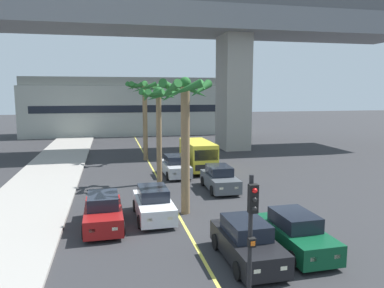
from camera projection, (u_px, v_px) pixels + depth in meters
name	position (u px, v px, depth m)	size (l,w,h in m)	color
sidewalk_left	(5.00, 236.00, 16.40)	(4.80, 80.00, 0.15)	#9E9991
lane_stripe_center	(161.00, 184.00, 25.85)	(0.14, 56.00, 0.01)	#DBCC4C
bridge_overpass	(151.00, 26.00, 38.39)	(61.03, 8.00, 16.63)	slate
pier_building_backdrop	(132.00, 106.00, 56.13)	(30.89, 8.04, 8.36)	#ADB2A8
car_queue_front	(103.00, 212.00, 17.56)	(1.89, 4.13, 1.56)	maroon
car_queue_second	(220.00, 179.00, 24.29)	(1.89, 4.13, 1.56)	#4C5156
car_queue_third	(153.00, 204.00, 18.86)	(1.92, 4.14, 1.56)	white
car_queue_fourth	(247.00, 242.00, 14.07)	(1.90, 4.13, 1.56)	black
car_queue_fifth	(175.00, 166.00, 28.29)	(1.94, 4.15, 1.56)	#B7BABF
car_queue_sixth	(295.00, 234.00, 14.93)	(1.91, 4.14, 1.56)	#0C4728
delivery_van	(198.00, 155.00, 30.25)	(2.21, 5.28, 2.36)	yellow
traffic_light_median_near	(251.00, 230.00, 9.87)	(0.24, 0.37, 4.20)	black
palm_tree_near_median	(159.00, 105.00, 25.34)	(2.73, 2.76, 6.66)	brown
palm_tree_mid_median	(144.00, 96.00, 34.07)	(3.50, 3.49, 7.35)	brown
palm_tree_far_median	(185.00, 110.00, 18.92)	(2.81, 2.83, 7.09)	brown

